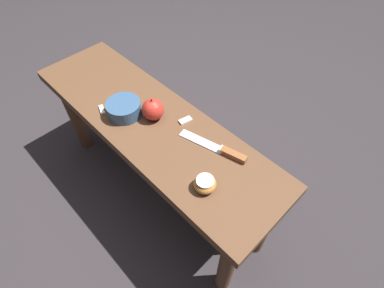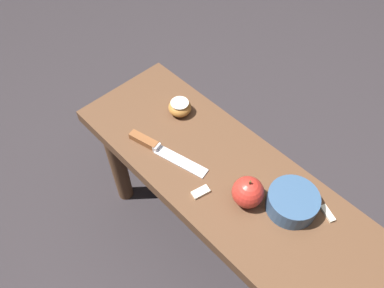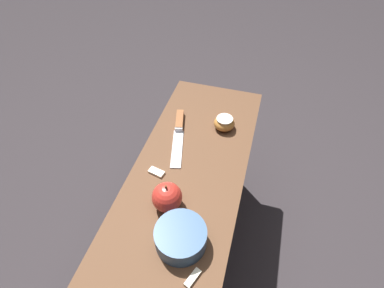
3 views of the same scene
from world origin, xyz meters
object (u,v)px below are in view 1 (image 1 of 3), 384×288
(apple_cut, at_px, (205,184))
(knife, at_px, (223,150))
(apple_whole, at_px, (154,110))
(bowl, at_px, (124,109))
(wooden_bench, at_px, (153,136))

(apple_cut, bearing_deg, knife, -68.98)
(apple_whole, height_order, apple_cut, apple_whole)
(knife, bearing_deg, bowl, 4.46)
(wooden_bench, height_order, knife, knife)
(knife, height_order, bowl, bowl)
(apple_whole, bearing_deg, wooden_bench, 78.00)
(wooden_bench, relative_size, apple_whole, 12.39)
(wooden_bench, xyz_separation_m, apple_cut, (-0.34, 0.06, 0.11))
(wooden_bench, height_order, apple_cut, apple_cut)
(apple_whole, relative_size, bowl, 0.72)
(apple_cut, distance_m, bowl, 0.43)
(apple_whole, relative_size, apple_cut, 1.30)
(knife, bearing_deg, apple_cut, 96.97)
(bowl, bearing_deg, apple_whole, -145.14)
(knife, bearing_deg, apple_whole, -1.96)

